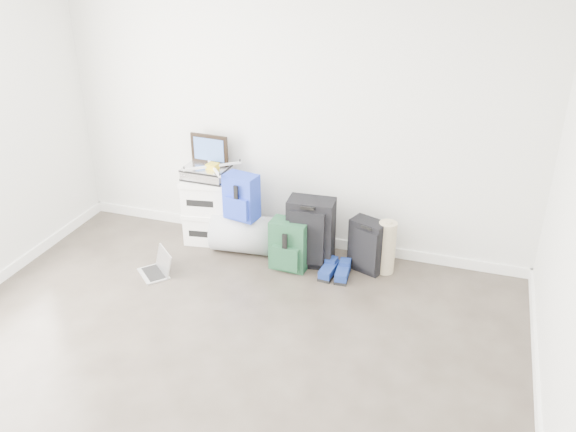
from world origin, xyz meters
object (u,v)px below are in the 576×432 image
(large_suitcase, at_px, (311,232))
(laptop, at_px, (158,268))
(briefcase, at_px, (206,173))
(duffel_bag, at_px, (244,234))
(boxes_stack, at_px, (209,209))
(carry_on, at_px, (367,246))

(large_suitcase, distance_m, laptop, 1.43)
(briefcase, height_order, large_suitcase, briefcase)
(duffel_bag, xyz_separation_m, laptop, (-0.59, -0.63, -0.13))
(briefcase, relative_size, large_suitcase, 0.63)
(duffel_bag, relative_size, large_suitcase, 0.92)
(boxes_stack, bearing_deg, large_suitcase, -16.37)
(boxes_stack, relative_size, large_suitcase, 1.02)
(duffel_bag, bearing_deg, laptop, -138.20)
(laptop, bearing_deg, duffel_bag, 89.29)
(boxes_stack, height_order, duffel_bag, boxes_stack)
(carry_on, bearing_deg, boxes_stack, -162.13)
(carry_on, relative_size, laptop, 1.32)
(briefcase, bearing_deg, boxes_stack, 1.47)
(large_suitcase, height_order, carry_on, large_suitcase)
(carry_on, xyz_separation_m, laptop, (-1.79, -0.66, -0.20))
(large_suitcase, height_order, laptop, large_suitcase)
(laptop, bearing_deg, carry_on, 62.56)
(laptop, bearing_deg, large_suitcase, 67.92)
(duffel_bag, height_order, laptop, duffel_bag)
(briefcase, bearing_deg, large_suitcase, -5.68)
(briefcase, xyz_separation_m, duffel_bag, (0.41, -0.11, -0.54))
(briefcase, xyz_separation_m, laptop, (-0.18, -0.75, -0.67))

